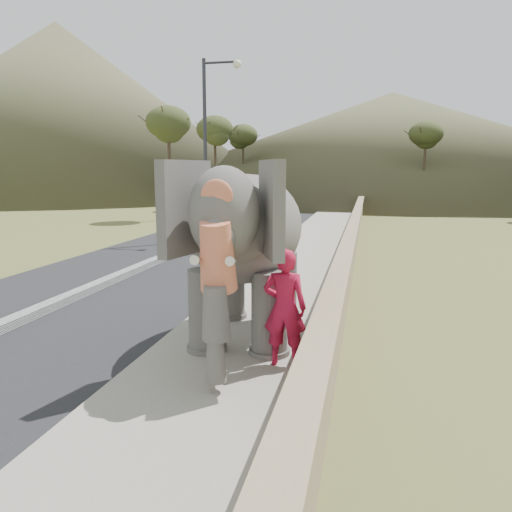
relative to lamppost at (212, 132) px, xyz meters
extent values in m
plane|color=olive|center=(4.69, -15.73, -4.87)|extent=(160.00, 160.00, 0.00)
cube|color=black|center=(-0.31, -5.73, -4.86)|extent=(7.00, 120.00, 0.03)
cube|color=black|center=(-0.31, -5.73, -4.76)|extent=(0.35, 120.00, 0.22)
cube|color=#9E9687|center=(4.69, -5.73, -4.80)|extent=(3.00, 120.00, 0.15)
cube|color=tan|center=(6.34, -5.73, -4.32)|extent=(0.30, 120.00, 1.10)
cylinder|color=#29292E|center=(-0.31, 0.00, -0.87)|extent=(0.16, 0.16, 8.00)
cylinder|color=#29292E|center=(0.49, 0.00, 2.93)|extent=(1.60, 0.10, 0.10)
sphere|color=#FFF2CC|center=(1.19, 0.00, 2.83)|extent=(0.36, 0.36, 0.36)
cylinder|color=#2D2D33|center=(0.19, -0.10, -3.87)|extent=(0.08, 0.08, 2.00)
cube|color=#C15E12|center=(0.19, -0.10, -2.77)|extent=(0.60, 0.05, 0.60)
cone|color=brown|center=(-33.31, 39.27, 6.13)|extent=(60.00, 60.00, 22.00)
cone|color=brown|center=(9.69, 54.27, 2.13)|extent=(80.00, 80.00, 14.00)
imported|color=#AC1231|center=(5.64, -14.07, -3.77)|extent=(0.70, 0.46, 1.91)
imported|color=#9C1D0E|center=(0.80, 13.56, -4.42)|extent=(1.27, 1.84, 0.91)
imported|color=black|center=(0.64, 13.56, -3.75)|extent=(1.05, 0.95, 1.75)
camera|label=1|loc=(6.87, -21.65, -1.59)|focal=35.00mm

